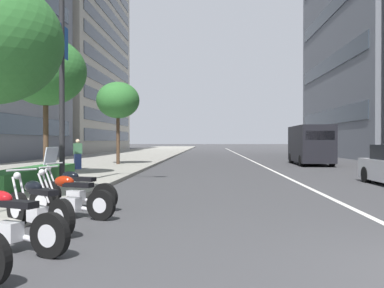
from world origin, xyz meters
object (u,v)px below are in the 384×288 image
street_tree_near_plaza_corner (46,72)px  pedestrian_on_plaza (78,154)px  motorcycle_far_end_row (7,224)px  motorcycle_nearest_camera (38,208)px  street_tree_far_plaza (118,100)px  motorcycle_under_tarp (75,191)px  delivery_van_ahead (310,144)px  street_lamp_with_banners (71,45)px  motorcycle_second_in_row (70,199)px

street_tree_near_plaza_corner → pedestrian_on_plaza: bearing=-0.3°
street_tree_near_plaza_corner → pedestrian_on_plaza: size_ratio=3.73×
motorcycle_far_end_row → motorcycle_nearest_camera: bearing=-62.8°
pedestrian_on_plaza → street_tree_far_plaza: bearing=133.5°
motorcycle_far_end_row → pedestrian_on_plaza: 16.88m
motorcycle_under_tarp → street_tree_near_plaza_corner: (7.90, 3.65, 4.10)m
street_tree_far_plaza → pedestrian_on_plaza: bearing=167.9°
motorcycle_under_tarp → delivery_van_ahead: (19.69, -10.04, 0.96)m
motorcycle_under_tarp → street_lamp_with_banners: 6.27m
motorcycle_far_end_row → pedestrian_on_plaza: size_ratio=1.34×
motorcycle_under_tarp → street_tree_far_plaza: (17.36, 2.55, 3.73)m
motorcycle_second_in_row → street_tree_near_plaza_corner: street_tree_near_plaza_corner is taller
motorcycle_far_end_row → street_tree_near_plaza_corner: size_ratio=0.36×
motorcycle_far_end_row → delivery_van_ahead: (23.77, -9.80, 0.99)m
motorcycle_nearest_camera → street_tree_far_plaza: 20.48m
motorcycle_far_end_row → street_tree_far_plaza: bearing=-60.1°
motorcycle_far_end_row → motorcycle_nearest_camera: 1.48m
delivery_van_ahead → pedestrian_on_plaza: (-7.35, 13.68, -0.47)m
motorcycle_second_in_row → pedestrian_on_plaza: pedestrian_on_plaza is taller
motorcycle_far_end_row → street_tree_near_plaza_corner: 13.25m
pedestrian_on_plaza → motorcycle_second_in_row: bearing=-18.3°
motorcycle_second_in_row → street_lamp_with_banners: size_ratio=0.26×
motorcycle_under_tarp → street_tree_far_plaza: bearing=-62.5°
motorcycle_under_tarp → motorcycle_nearest_camera: bearing=111.8°
motorcycle_under_tarp → street_lamp_with_banners: (4.25, 1.41, 4.40)m
motorcycle_under_tarp → street_tree_far_plaza: size_ratio=0.41×
delivery_van_ahead → street_tree_near_plaza_corner: (-11.80, 13.70, 3.13)m
motorcycle_under_tarp → street_tree_near_plaza_corner: bearing=-46.1°
street_lamp_with_banners → street_tree_far_plaza: bearing=5.0°
street_tree_near_plaza_corner → street_lamp_with_banners: bearing=-148.4°
motorcycle_far_end_row → motorcycle_second_in_row: (2.84, -0.04, -0.00)m
motorcycle_second_in_row → pedestrian_on_plaza: bearing=-56.2°
motorcycle_far_end_row → street_tree_far_plaza: (21.44, 2.80, 3.76)m
motorcycle_nearest_camera → delivery_van_ahead: bearing=-75.5°
delivery_van_ahead → street_lamp_with_banners: (-15.45, 11.45, 3.43)m
motorcycle_second_in_row → street_tree_near_plaza_corner: bearing=-48.9°
motorcycle_far_end_row → street_tree_far_plaza: size_ratio=0.40×
street_tree_far_plaza → delivery_van_ahead: bearing=-79.5°
pedestrian_on_plaza → street_lamp_with_banners: bearing=-19.0°
motorcycle_under_tarp → street_tree_near_plaza_corner: street_tree_near_plaza_corner is taller
motorcycle_far_end_row → motorcycle_nearest_camera: size_ratio=1.20×
motorcycle_second_in_row → delivery_van_ahead: size_ratio=0.34×
motorcycle_second_in_row → street_lamp_with_banners: bearing=-55.1°
motorcycle_second_in_row → street_tree_near_plaza_corner: 10.77m
street_tree_near_plaza_corner → pedestrian_on_plaza: 5.73m
motorcycle_second_in_row → motorcycle_under_tarp: size_ratio=0.94×
motorcycle_second_in_row → delivery_van_ahead: delivery_van_ahead is taller
motorcycle_far_end_row → motorcycle_under_tarp: (4.08, 0.24, 0.03)m
motorcycle_far_end_row → motorcycle_second_in_row: 2.84m
motorcycle_far_end_row → motorcycle_nearest_camera: motorcycle_nearest_camera is taller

